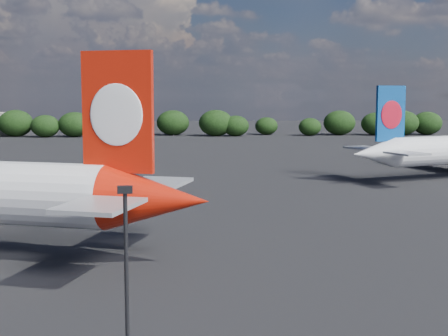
{
  "coord_description": "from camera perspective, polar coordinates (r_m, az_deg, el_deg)",
  "views": [
    {
      "loc": [
        11.65,
        -40.62,
        14.14
      ],
      "look_at": [
        16.0,
        12.0,
        8.0
      ],
      "focal_mm": 50.0,
      "sensor_mm": 36.0,
      "label": 1
    }
  ],
  "objects": [
    {
      "name": "apron_lamp_post",
      "position": [
        24.35,
        -8.84,
        -12.81
      ],
      "size": [
        0.55,
        0.3,
        10.84
      ],
      "color": "black",
      "rests_on": "ground"
    },
    {
      "name": "horizon_treeline",
      "position": [
        220.1,
        -5.2,
        4.01
      ],
      "size": [
        203.88,
        16.87,
        9.27
      ],
      "color": "black",
      "rests_on": "ground"
    },
    {
      "name": "highway_sign",
      "position": [
        218.92,
        -12.53,
        3.59
      ],
      "size": [
        6.0,
        0.3,
        4.5
      ],
      "color": "#125E1D",
      "rests_on": "ground"
    },
    {
      "name": "ground",
      "position": [
        102.28,
        -11.22,
        -1.44
      ],
      "size": [
        500.0,
        500.0,
        0.0
      ],
      "primitive_type": "plane",
      "color": "black",
      "rests_on": "ground"
    },
    {
      "name": "billboard_yellow",
      "position": [
        222.86,
        -4.64,
        3.97
      ],
      "size": [
        5.0,
        0.3,
        5.5
      ],
      "color": "yellow",
      "rests_on": "ground"
    }
  ]
}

